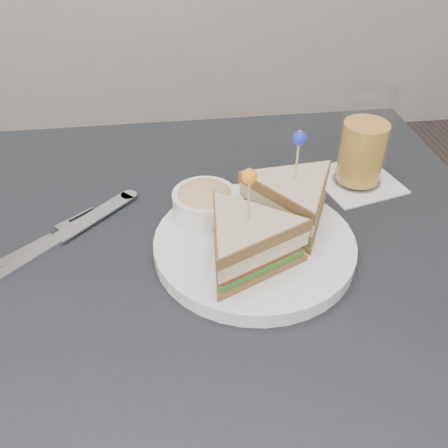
% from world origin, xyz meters
% --- Properties ---
extents(table, '(0.80, 0.80, 0.75)m').
position_xyz_m(table, '(0.00, 0.00, 0.67)').
color(table, black).
rests_on(table, ground).
extents(plate_meal, '(0.30, 0.28, 0.15)m').
position_xyz_m(plate_meal, '(0.06, 0.01, 0.79)').
color(plate_meal, white).
rests_on(plate_meal, table).
extents(cutlery_fork, '(0.17, 0.15, 0.01)m').
position_xyz_m(cutlery_fork, '(-0.23, 0.06, 0.75)').
color(cutlery_fork, silver).
rests_on(cutlery_fork, table).
extents(cutlery_knife, '(0.18, 0.18, 0.01)m').
position_xyz_m(cutlery_knife, '(-0.20, 0.07, 0.75)').
color(cutlery_knife, white).
rests_on(cutlery_knife, table).
extents(drink_set, '(0.14, 0.14, 0.15)m').
position_xyz_m(drink_set, '(0.24, 0.15, 0.82)').
color(drink_set, white).
rests_on(drink_set, table).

